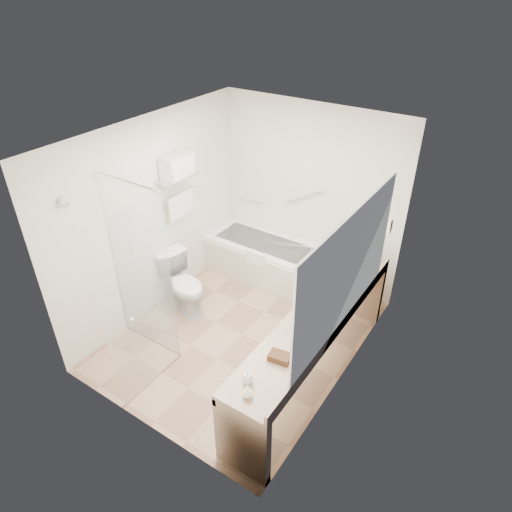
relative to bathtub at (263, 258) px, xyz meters
The scene contains 25 objects.
floor 1.36m from the bathtub, 68.05° to the right, with size 3.20×3.20×0.00m, color tan.
ceiling 2.59m from the bathtub, 68.05° to the right, with size 2.60×3.20×0.10m, color white.
wall_back 1.15m from the bathtub, 35.84° to the left, with size 2.60×0.10×2.50m, color silver.
wall_front 3.04m from the bathtub, 80.02° to the right, with size 2.60×0.10×2.50m, color silver.
wall_left 1.77m from the bathtub, 122.86° to the right, with size 0.10×3.20×2.50m, color silver.
wall_right 2.39m from the bathtub, 34.55° to the right, with size 0.10×3.20×2.50m, color silver.
bathtub is the anchor object (origin of this frame).
grab_bar_short 0.87m from the bathtub, 144.55° to the left, with size 0.03×0.03×0.40m, color silver.
grab_bar_long 1.12m from the bathtub, 35.51° to the left, with size 0.03×0.03×0.60m, color silver.
shower_enclosure 2.31m from the bathtub, 93.47° to the right, with size 0.96×0.91×2.11m.
towel_shelf 1.85m from the bathtub, 127.02° to the right, with size 0.24×0.55×0.81m.
vanity_counter 2.09m from the bathtub, 42.35° to the right, with size 0.55×2.70×0.95m.
sink 1.92m from the bathtub, 32.47° to the right, with size 0.40×0.52×0.14m, color white.
faucet 2.07m from the bathtub, 30.20° to the right, with size 0.03×0.03×0.14m, color silver.
mirror 2.60m from the bathtub, 37.82° to the right, with size 0.02×2.00×1.20m, color silver.
hairdryer_unit 2.12m from the bathtub, ahead, with size 0.08×0.10×0.18m, color white.
toilet 1.30m from the bathtub, 110.35° to the right, with size 0.43×0.76×0.75m, color white.
amenity_basket 2.64m from the bathtub, 53.91° to the right, with size 0.20×0.13×0.07m, color #4E2F1B.
soap_bottle_a 2.90m from the bathtub, 59.95° to the right, with size 0.07×0.15×0.07m, color white.
soap_bottle_b 3.05m from the bathtub, 59.72° to the right, with size 0.09×0.11×0.09m, color white.
water_bottle_left 1.75m from the bathtub, 26.11° to the right, with size 0.06×0.06×0.18m.
water_bottle_mid 1.59m from the bathtub, 11.45° to the right, with size 0.07×0.07×0.22m.
water_bottle_right 1.54m from the bathtub, ahead, with size 0.06×0.06×0.18m.
drinking_glass_near 1.83m from the bathtub, 26.48° to the right, with size 0.07×0.07×0.09m, color silver.
drinking_glass_far 1.85m from the bathtub, 28.31° to the right, with size 0.07×0.07×0.08m, color silver.
Camera 1 is at (2.48, -3.43, 3.89)m, focal length 32.00 mm.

